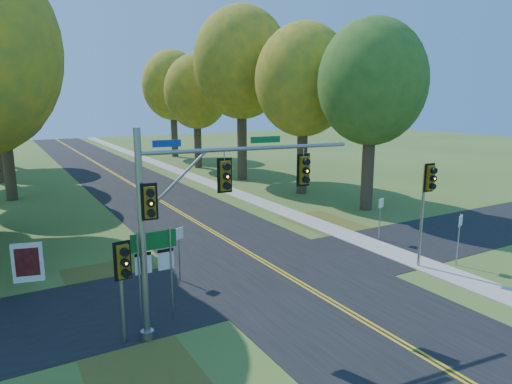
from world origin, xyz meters
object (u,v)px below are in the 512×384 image
traffic_mast (200,203)px  info_kiosk (28,263)px  route_sign_cluster (155,258)px  east_signal_pole (428,189)px

traffic_mast → info_kiosk: bearing=129.2°
traffic_mast → info_kiosk: size_ratio=4.42×
traffic_mast → route_sign_cluster: size_ratio=2.22×
traffic_mast → route_sign_cluster: bearing=142.6°
route_sign_cluster → info_kiosk: size_ratio=1.99×
info_kiosk → traffic_mast: bearing=-43.4°
route_sign_cluster → traffic_mast: bearing=-44.1°
info_kiosk → route_sign_cluster: bearing=-46.5°
route_sign_cluster → info_kiosk: (-3.52, 6.20, -1.51)m
route_sign_cluster → east_signal_pole: bearing=-5.1°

